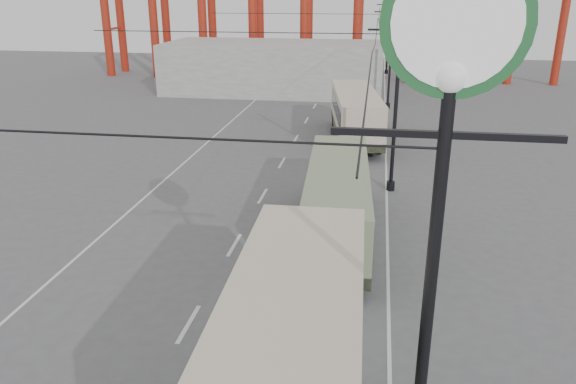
% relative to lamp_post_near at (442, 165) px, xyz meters
% --- Properties ---
extents(road_markings, '(12.52, 120.00, 0.01)m').
position_rel_lamp_post_near_xyz_m(road_markings, '(-6.46, 22.70, -7.86)').
color(road_markings, silver).
rests_on(road_markings, ground).
extents(lamp_post_near, '(3.20, 0.44, 10.80)m').
position_rel_lamp_post_near_xyz_m(lamp_post_near, '(0.00, 0.00, 0.00)').
color(lamp_post_near, black).
rests_on(lamp_post_near, ground).
extents(lamp_post_mid, '(3.20, 0.44, 9.32)m').
position_rel_lamp_post_near_xyz_m(lamp_post_mid, '(0.00, 21.00, -3.18)').
color(lamp_post_mid, black).
rests_on(lamp_post_mid, ground).
extents(lamp_post_far, '(3.20, 0.44, 9.32)m').
position_rel_lamp_post_near_xyz_m(lamp_post_far, '(0.00, 43.00, -3.18)').
color(lamp_post_far, black).
rests_on(lamp_post_far, ground).
extents(lamp_post_distant, '(3.20, 0.44, 9.32)m').
position_rel_lamp_post_near_xyz_m(lamp_post_distant, '(0.00, 65.00, -3.18)').
color(lamp_post_distant, black).
rests_on(lamp_post_distant, ground).
extents(fairground_shed, '(22.00, 10.00, 5.00)m').
position_rel_lamp_post_near_xyz_m(fairground_shed, '(-11.60, 50.00, -5.36)').
color(fairground_shed, gray).
rests_on(fairground_shed, ground).
extents(single_decker_green, '(3.18, 11.21, 3.13)m').
position_rel_lamp_post_near_xyz_m(single_decker_green, '(-2.40, 14.47, -6.09)').
color(single_decker_green, gray).
rests_on(single_decker_green, ground).
extents(single_decker_cream, '(4.32, 11.38, 3.45)m').
position_rel_lamp_post_near_xyz_m(single_decker_cream, '(-2.41, 31.30, -5.92)').
color(single_decker_cream, beige).
rests_on(single_decker_cream, ground).
extents(pedestrian, '(0.82, 0.70, 1.92)m').
position_rel_lamp_post_near_xyz_m(pedestrian, '(-2.47, 11.31, -6.90)').
color(pedestrian, black).
rests_on(pedestrian, ground).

